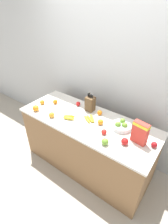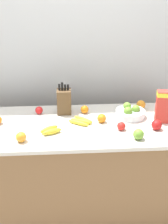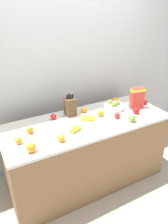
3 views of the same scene
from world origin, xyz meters
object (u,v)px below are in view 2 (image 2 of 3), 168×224
Objects in this scene: banana_bunch_left at (50,130)px; orange_front_left at (141,105)px; orange_by_cereal at (102,118)px; banana_bunch_right at (81,121)px; fruit_bowl at (130,112)px; orange_mid_left at (85,109)px; apple_front at (121,126)px; apple_rear at (39,110)px; apple_middle at (157,125)px; knife_block at (64,101)px; apple_rightmost at (138,134)px; cereal_box at (167,105)px; orange_front_right at (21,137)px.

banana_bunch_left is 2.26× the size of orange_front_left.
banana_bunch_right is at bearing -179.38° from orange_by_cereal.
fruit_bowl is 0.39m from orange_mid_left.
apple_front is at bearing -122.69° from orange_front_left.
orange_mid_left is at bearing -1.60° from apple_rear.
apple_middle is at bearing -0.02° from banana_bunch_left.
banana_bunch_right is 2.65× the size of orange_front_left.
orange_by_cereal is (0.30, -0.20, -0.07)m from knife_block.
apple_rightmost reaches higher than banana_bunch_left.
cereal_box is at bearing 50.24° from apple_middle.
apple_rightmost is 0.60m from orange_mid_left.
fruit_bowl is 0.71m from banana_bunch_left.
banana_bunch_right is 0.19m from orange_mid_left.
knife_block is 0.56m from apple_front.
fruit_bowl reaches higher than apple_rear.
apple_middle is at bearing 38.00° from apple_rightmost.
fruit_bowl is 0.78m from apple_rear.
knife_block is 4.75× the size of apple_rear.
knife_block is 1.48× the size of banana_bunch_right.
orange_by_cereal reaches higher than orange_mid_left.
knife_block is 0.86m from cereal_box.
knife_block is at bearing 72.45° from banana_bunch_left.
apple_middle is at bearing -55.82° from fruit_bowl.
banana_bunch_left is at bearing -163.30° from cereal_box.
apple_rightmost is at bearing -1.22° from orange_front_right.
banana_bunch_left is at bearing -72.42° from apple_rear.
fruit_bowl is 1.17× the size of banana_bunch_right.
knife_block is 4.03× the size of orange_front_right.
banana_bunch_left reaches higher than banana_bunch_right.
cereal_box is 1.07m from apple_rear.
apple_middle is 1.24× the size of apple_rear.
fruit_bowl reaches higher than orange_by_cereal.
orange_front_right reaches higher than banana_bunch_left.
knife_block reaches higher than orange_mid_left.
apple_rightmost is (0.54, -0.48, -0.07)m from knife_block.
knife_block is at bearing 168.91° from fruit_bowl.
knife_block is at bearing 138.46° from apple_rightmost.
knife_block is 0.37m from banana_bunch_left.
orange_mid_left is (-0.65, 0.20, -0.11)m from cereal_box.
apple_rear is at bearing 159.88° from apple_middle.
apple_rear is (-0.35, 0.20, 0.02)m from banana_bunch_right.
orange_front_right is at bearing -149.65° from banana_bunch_right.
orange_mid_left is (-0.54, 0.33, -0.01)m from apple_middle.
fruit_bowl is at bearing 124.18° from apple_middle.
apple_rightmost is (0.76, -0.48, 0.01)m from apple_rear.
apple_front reaches higher than banana_bunch_right.
orange_front_right is at bearing 178.78° from apple_rightmost.
knife_block is at bearing 147.02° from orange_by_cereal.
orange_front_left is at bearing 26.73° from orange_front_right.
cereal_box is at bearing -1.95° from orange_by_cereal.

